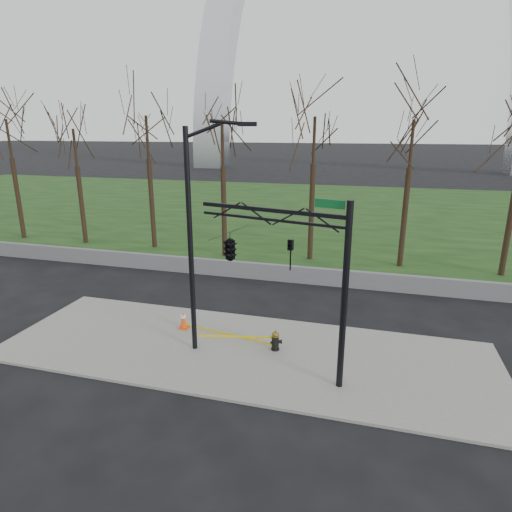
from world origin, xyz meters
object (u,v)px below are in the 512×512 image
(fire_hydrant, at_px, (276,341))
(street_light, at_px, (196,227))
(traffic_cone, at_px, (183,320))
(traffic_signal_mast, at_px, (250,249))

(fire_hydrant, distance_m, street_light, 5.06)
(fire_hydrant, height_order, street_light, street_light)
(traffic_cone, height_order, street_light, street_light)
(traffic_cone, bearing_deg, street_light, -46.23)
(fire_hydrant, bearing_deg, traffic_signal_mast, -141.95)
(traffic_cone, bearing_deg, fire_hydrant, -10.73)
(fire_hydrant, xyz_separation_m, traffic_cone, (-4.01, 0.76, 0.01))
(fire_hydrant, distance_m, traffic_signal_mast, 3.88)
(traffic_cone, relative_size, street_light, 0.09)
(street_light, bearing_deg, fire_hydrant, 2.82)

